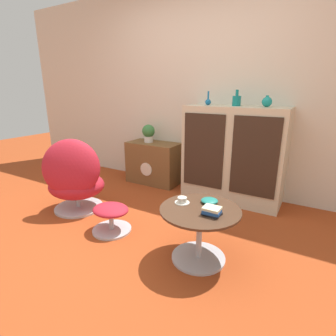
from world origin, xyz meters
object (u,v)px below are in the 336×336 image
coffee_table (199,227)px  vase_leftmost (208,101)px  potted_plant (148,133)px  book_stack (212,211)px  tv_console (154,163)px  sideboard (233,155)px  ottoman (111,214)px  vase_inner_right (267,102)px  egg_chair (74,178)px  vase_inner_left (237,100)px  teacup (182,201)px  bowl (209,201)px

coffee_table → vase_leftmost: vase_leftmost is taller
coffee_table → potted_plant: potted_plant is taller
book_stack → tv_console: bearing=135.5°
sideboard → book_stack: size_ratio=8.43×
ottoman → coffee_table: (0.90, 0.02, 0.11)m
ottoman → vase_inner_right: (1.07, 1.33, 1.01)m
sideboard → egg_chair: (-1.39, -1.19, -0.18)m
ottoman → book_stack: book_stack is taller
vase_leftmost → book_stack: 1.65m
ottoman → vase_inner_left: vase_inner_left is taller
teacup → bowl: (0.19, 0.11, -0.00)m
vase_leftmost → vase_inner_left: vase_inner_left is taller
vase_leftmost → potted_plant: vase_leftmost is taller
sideboard → tv_console: 1.19m
ottoman → vase_inner_left: bearing=60.8°
coffee_table → teacup: size_ratio=5.21×
sideboard → vase_inner_left: vase_inner_left is taller
bowl → coffee_table: bearing=-98.0°
egg_chair → teacup: bearing=-3.8°
sideboard → egg_chair: bearing=-139.5°
tv_console → book_stack: size_ratio=5.42×
teacup → bowl: bearing=30.7°
book_stack → teacup: bearing=164.4°
tv_console → potted_plant: size_ratio=2.99×
egg_chair → vase_leftmost: size_ratio=5.27×
potted_plant → bowl: 1.87m
tv_console → ottoman: size_ratio=2.00×
tv_console → bowl: 1.80m
coffee_table → bowl: bowl is taller
tv_console → book_stack: bearing=-44.5°
egg_chair → tv_console: bearing=79.3°
ottoman → vase_inner_right: size_ratio=3.07×
potted_plant → bowl: (1.41, -1.20, -0.27)m
egg_chair → potted_plant: 1.28m
vase_leftmost → vase_inner_left: (0.34, 0.00, 0.02)m
vase_leftmost → teacup: size_ratio=1.34×
vase_inner_left → potted_plant: bearing=178.4°
ottoman → book_stack: size_ratio=2.71×
sideboard → tv_console: sideboard is taller
book_stack → potted_plant: bearing=137.1°
coffee_table → egg_chair: bearing=175.7°
bowl → egg_chair: bearing=-179.2°
teacup → bowl: size_ratio=0.88×
coffee_table → book_stack: (0.11, -0.05, 0.19)m
teacup → potted_plant: bearing=132.8°
vase_inner_right → potted_plant: (-1.56, 0.03, -0.46)m
potted_plant → vase_inner_left: bearing=-1.6°
vase_inner_left → tv_console: bearing=178.3°
book_stack → bowl: bearing=116.1°
bowl → tv_console: bearing=137.8°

